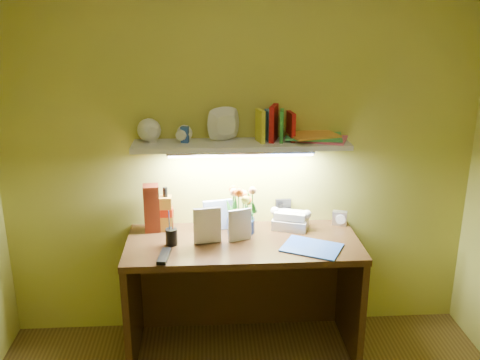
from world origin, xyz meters
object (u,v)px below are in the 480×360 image
telephone (291,218)px  desk_clock (340,218)px  whisky_bottle (166,209)px  flower_bouquet (241,209)px  desk (243,296)px

telephone → desk_clock: telephone is taller
desk_clock → whisky_bottle: bearing=-159.8°
whisky_bottle → flower_bouquet: bearing=-7.5°
desk_clock → whisky_bottle: (-1.11, -0.01, 0.10)m
telephone → desk_clock: 0.32m
desk → whisky_bottle: size_ratio=4.96×
flower_bouquet → whisky_bottle: size_ratio=1.07×
flower_bouquet → whisky_bottle: bearing=172.5°
telephone → desk_clock: size_ratio=2.38×
whisky_bottle → desk: bearing=-23.1°
desk → telephone: 0.57m
desk_clock → whisky_bottle: whisky_bottle is taller
desk → whisky_bottle: (-0.47, 0.20, 0.52)m
desk → flower_bouquet: size_ratio=4.65×
flower_bouquet → whisky_bottle: 0.47m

